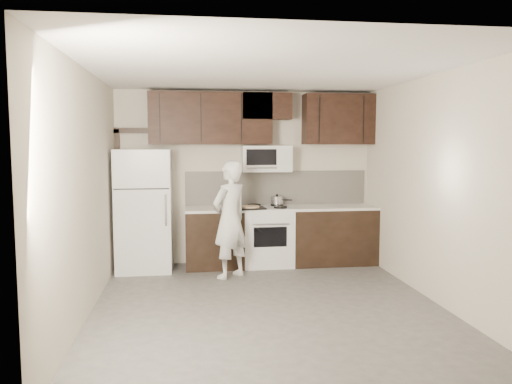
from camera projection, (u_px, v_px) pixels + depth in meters
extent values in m
plane|color=#4C4947|center=(268.00, 306.00, 5.80)|extent=(4.50, 4.50, 0.00)
plane|color=beige|center=(245.00, 177.00, 7.89)|extent=(4.00, 0.00, 4.00)
plane|color=white|center=(268.00, 70.00, 5.54)|extent=(4.50, 4.50, 0.00)
cube|color=black|center=(214.00, 239.00, 7.61)|extent=(0.87, 0.62, 0.87)
cube|color=black|center=(332.00, 236.00, 7.85)|extent=(1.32, 0.62, 0.87)
cube|color=silver|center=(214.00, 209.00, 7.56)|extent=(0.87, 0.64, 0.04)
cube|color=silver|center=(333.00, 207.00, 7.81)|extent=(1.32, 0.64, 0.04)
cube|color=silver|center=(267.00, 237.00, 7.71)|extent=(0.76, 0.62, 0.89)
cube|color=silver|center=(267.00, 208.00, 7.67)|extent=(0.76, 0.62, 0.02)
cube|color=black|center=(270.00, 237.00, 7.41)|extent=(0.50, 0.01, 0.30)
cylinder|color=silver|center=(271.00, 224.00, 7.35)|extent=(0.55, 0.02, 0.02)
cylinder|color=black|center=(257.00, 208.00, 7.49)|extent=(0.20, 0.20, 0.03)
cylinder|color=black|center=(280.00, 207.00, 7.54)|extent=(0.20, 0.20, 0.03)
cylinder|color=black|center=(254.00, 205.00, 7.79)|extent=(0.20, 0.20, 0.03)
cylinder|color=black|center=(277.00, 205.00, 7.84)|extent=(0.20, 0.20, 0.03)
cube|color=beige|center=(277.00, 188.00, 7.96)|extent=(2.90, 0.02, 0.54)
cube|color=black|center=(211.00, 119.00, 7.56)|extent=(1.85, 0.35, 0.78)
cube|color=black|center=(338.00, 119.00, 7.82)|extent=(1.10, 0.35, 0.78)
cube|color=black|center=(266.00, 107.00, 7.65)|extent=(0.76, 0.35, 0.40)
cube|color=silver|center=(266.00, 159.00, 7.71)|extent=(0.76, 0.38, 0.40)
cube|color=black|center=(261.00, 157.00, 7.51)|extent=(0.46, 0.01, 0.24)
cube|color=silver|center=(285.00, 157.00, 7.55)|extent=(0.18, 0.01, 0.24)
cylinder|color=silver|center=(262.00, 168.00, 7.50)|extent=(0.46, 0.02, 0.02)
cube|color=silver|center=(144.00, 210.00, 7.37)|extent=(0.80, 0.72, 1.80)
cube|color=black|center=(141.00, 189.00, 6.98)|extent=(0.77, 0.01, 0.02)
cylinder|color=silver|center=(166.00, 210.00, 7.03)|extent=(0.03, 0.03, 0.45)
cube|color=black|center=(119.00, 198.00, 7.62)|extent=(0.08, 0.08, 2.10)
cube|color=black|center=(131.00, 131.00, 7.55)|extent=(0.50, 0.08, 0.08)
cylinder|color=silver|center=(277.00, 201.00, 7.83)|extent=(0.19, 0.19, 0.15)
sphere|color=black|center=(277.00, 195.00, 7.82)|extent=(0.04, 0.04, 0.04)
cylinder|color=black|center=(286.00, 200.00, 7.79)|extent=(0.18, 0.09, 0.02)
cube|color=black|center=(250.00, 208.00, 7.45)|extent=(0.47, 0.37, 0.02)
cylinder|color=#D4B98E|center=(250.00, 207.00, 7.45)|extent=(0.33, 0.33, 0.02)
imported|color=white|center=(230.00, 219.00, 6.97)|extent=(0.72, 0.69, 1.66)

